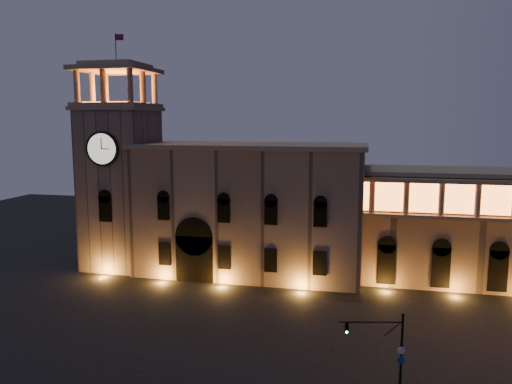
# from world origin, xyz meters

# --- Properties ---
(ground) EXTENTS (160.00, 160.00, 0.00)m
(ground) POSITION_xyz_m (0.00, 0.00, 0.00)
(ground) COLOR black
(ground) RESTS_ON ground
(government_building) EXTENTS (30.80, 12.80, 17.60)m
(government_building) POSITION_xyz_m (-2.08, 21.93, 8.77)
(government_building) COLOR #876C58
(government_building) RESTS_ON ground
(clock_tower) EXTENTS (9.80, 9.80, 32.40)m
(clock_tower) POSITION_xyz_m (-20.50, 20.98, 12.50)
(clock_tower) COLOR #876C58
(clock_tower) RESTS_ON ground
(traffic_light) EXTENTS (4.81, 1.32, 6.72)m
(traffic_light) POSITION_xyz_m (15.33, -6.92, 3.53)
(traffic_light) COLOR black
(traffic_light) RESTS_ON ground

